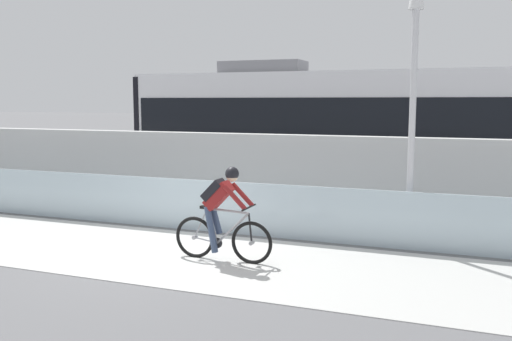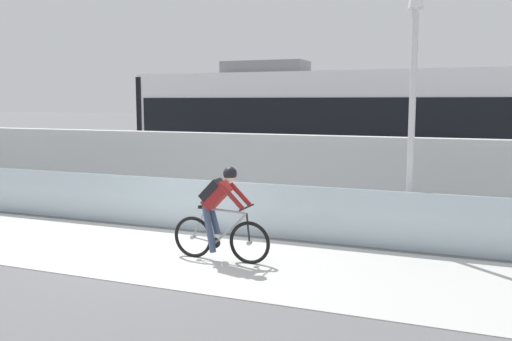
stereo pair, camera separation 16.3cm
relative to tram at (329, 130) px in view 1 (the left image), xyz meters
The scene contains 9 objects.
ground_plane 7.23m from the tram, 101.12° to the right, with size 200.00×200.00×0.00m, color slate.
bike_path_deck 7.23m from the tram, 101.12° to the right, with size 32.00×3.20×0.01m, color silver.
glass_parapet 5.35m from the tram, 105.07° to the right, with size 32.00×0.05×1.06m, color silver.
concrete_barrier_wall 3.59m from the tram, 112.81° to the right, with size 32.00×0.36×1.93m, color silver.
tram_rail_near 2.43m from the tram, 151.94° to the right, with size 32.00×0.08×0.01m, color #595654.
tram_rail_far 2.43m from the tram, 151.94° to the left, with size 32.00×0.08×0.01m, color #595654.
tram is the anchor object (origin of this frame).
cyclist_on_bike 6.94m from the tram, 91.32° to the right, with size 1.77×0.58×1.61m.
lamp_post_antenna 5.58m from the tram, 60.41° to the right, with size 0.28×0.28×5.20m.
Camera 1 is at (4.99, -8.31, 2.68)m, focal length 38.96 mm.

